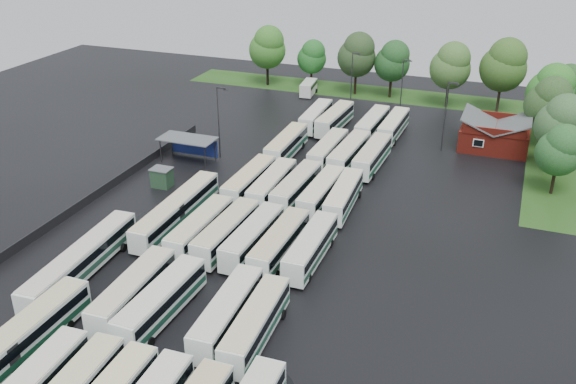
% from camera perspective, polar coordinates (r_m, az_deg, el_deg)
% --- Properties ---
extents(ground, '(160.00, 160.00, 0.00)m').
position_cam_1_polar(ground, '(70.62, -5.00, -5.51)').
color(ground, black).
rests_on(ground, ground).
extents(brick_building, '(10.07, 8.60, 5.39)m').
position_cam_1_polar(brick_building, '(102.92, 17.88, 4.70)').
color(brick_building, maroon).
rests_on(brick_building, ground).
extents(wash_shed, '(8.20, 4.20, 3.58)m').
position_cam_1_polar(wash_shed, '(94.24, -8.81, 4.51)').
color(wash_shed, '#2D2D30').
rests_on(wash_shed, ground).
extents(utility_hut, '(2.70, 2.20, 2.62)m').
position_cam_1_polar(utility_hut, '(86.95, -11.14, 1.29)').
color(utility_hut, '#203C25').
rests_on(utility_hut, ground).
extents(grass_strip_north, '(80.00, 10.00, 0.01)m').
position_cam_1_polar(grass_strip_north, '(126.91, 8.59, 8.60)').
color(grass_strip_north, '#214814').
rests_on(grass_strip_north, ground).
extents(grass_strip_east, '(10.00, 50.00, 0.01)m').
position_cam_1_polar(grass_strip_east, '(103.77, 23.22, 2.90)').
color(grass_strip_east, '#214814').
rests_on(grass_strip_east, ground).
extents(west_fence, '(0.10, 50.00, 1.20)m').
position_cam_1_polar(west_fence, '(87.03, -16.04, 0.25)').
color(west_fence, '#2D2D30').
rests_on(west_fence, ground).
extents(bus_r1c0, '(3.01, 12.29, 3.40)m').
position_cam_1_polar(bus_r1c0, '(62.75, -13.58, -8.56)').
color(bus_r1c0, white).
rests_on(bus_r1c0, ground).
extents(bus_r1c1, '(2.95, 12.29, 3.40)m').
position_cam_1_polar(bus_r1c1, '(60.80, -11.21, -9.51)').
color(bus_r1c1, white).
rests_on(bus_r1c1, ground).
extents(bus_r1c3, '(3.12, 12.09, 3.33)m').
position_cam_1_polar(bus_r1c3, '(58.58, -5.42, -10.62)').
color(bus_r1c3, white).
rests_on(bus_r1c3, ground).
extents(bus_r1c4, '(3.05, 11.86, 3.27)m').
position_cam_1_polar(bus_r1c4, '(57.16, -2.89, -11.61)').
color(bus_r1c4, white).
rests_on(bus_r1c4, ground).
extents(bus_r2c0, '(2.62, 12.01, 3.34)m').
position_cam_1_polar(bus_r2c0, '(72.29, -7.81, -3.20)').
color(bus_r2c0, white).
rests_on(bus_r2c0, ground).
extents(bus_r2c1, '(2.90, 12.16, 3.37)m').
position_cam_1_polar(bus_r2c1, '(71.14, -5.49, -3.56)').
color(bus_r2c1, white).
rests_on(bus_r2c1, ground).
extents(bus_r2c2, '(2.83, 11.97, 3.31)m').
position_cam_1_polar(bus_r2c2, '(70.02, -3.15, -4.01)').
color(bus_r2c2, white).
rests_on(bus_r2c2, ground).
extents(bus_r2c3, '(2.69, 12.01, 3.33)m').
position_cam_1_polar(bus_r2c3, '(68.73, -0.76, -4.57)').
color(bus_r2c3, white).
rests_on(bus_r2c3, ground).
extents(bus_r2c4, '(2.58, 11.77, 3.27)m').
position_cam_1_polar(bus_r2c4, '(68.11, 2.04, -4.91)').
color(bus_r2c4, white).
rests_on(bus_r2c4, ground).
extents(bus_r3c0, '(2.68, 12.02, 3.34)m').
position_cam_1_polar(bus_r3c0, '(83.15, -3.45, 0.99)').
color(bus_r3c0, white).
rests_on(bus_r3c0, ground).
extents(bus_r3c1, '(2.73, 11.89, 3.30)m').
position_cam_1_polar(bus_r3c1, '(82.02, -1.43, 0.65)').
color(bus_r3c1, white).
rests_on(bus_r3c1, ground).
extents(bus_r3c2, '(2.91, 11.94, 3.30)m').
position_cam_1_polar(bus_r3c2, '(81.38, 0.75, 0.45)').
color(bus_r3c2, white).
rests_on(bus_r3c2, ground).
extents(bus_r3c3, '(2.71, 11.69, 3.24)m').
position_cam_1_polar(bus_r3c3, '(80.12, 2.97, -0.03)').
color(bus_r3c3, white).
rests_on(bus_r3c3, ground).
extents(bus_r3c4, '(3.03, 11.72, 3.23)m').
position_cam_1_polar(bus_r3c4, '(79.41, 4.96, -0.35)').
color(bus_r3c4, white).
rests_on(bus_r3c4, ground).
extents(bus_r4c0, '(2.83, 12.31, 3.41)m').
position_cam_1_polar(bus_r4c0, '(94.77, -0.14, 4.22)').
color(bus_r4c0, white).
rests_on(bus_r4c0, ground).
extents(bus_r4c2, '(2.69, 11.76, 3.26)m').
position_cam_1_polar(bus_r4c2, '(93.26, 3.58, 3.75)').
color(bus_r4c2, white).
rests_on(bus_r4c2, ground).
extents(bus_r4c3, '(3.15, 12.42, 3.43)m').
position_cam_1_polar(bus_r4c3, '(92.09, 5.46, 3.45)').
color(bus_r4c3, white).
rests_on(bus_r4c3, ground).
extents(bus_r4c4, '(2.90, 12.18, 3.37)m').
position_cam_1_polar(bus_r4c4, '(91.56, 7.50, 3.19)').
color(bus_r4c4, white).
rests_on(bus_r4c4, ground).
extents(bus_r5c0, '(2.83, 11.72, 3.24)m').
position_cam_1_polar(bus_r5c0, '(107.27, 2.49, 6.72)').
color(bus_r5c0, white).
rests_on(bus_r5c0, ground).
extents(bus_r5c1, '(3.16, 12.23, 3.37)m').
position_cam_1_polar(bus_r5c1, '(106.03, 4.18, 6.49)').
color(bus_r5c1, white).
rests_on(bus_r5c1, ground).
extents(bus_r5c3, '(2.93, 12.12, 3.35)m').
position_cam_1_polar(bus_r5c3, '(104.32, 7.51, 6.00)').
color(bus_r5c3, white).
rests_on(bus_r5c3, ground).
extents(bus_r5c4, '(2.75, 11.80, 3.27)m').
position_cam_1_polar(bus_r5c4, '(104.16, 9.37, 5.82)').
color(bus_r5c4, white).
rests_on(bus_r5c4, ground).
extents(artic_bus_west_a, '(2.57, 17.99, 3.34)m').
position_cam_1_polar(artic_bus_west_a, '(59.00, -23.46, -12.67)').
color(artic_bus_west_a, white).
rests_on(artic_bus_west_a, ground).
extents(artic_bus_west_b, '(2.71, 17.46, 3.23)m').
position_cam_1_polar(artic_bus_west_b, '(76.82, -9.87, -1.57)').
color(artic_bus_west_b, white).
rests_on(artic_bus_west_b, ground).
extents(artic_bus_west_c, '(3.38, 17.69, 3.26)m').
position_cam_1_polar(artic_bus_west_c, '(69.02, -17.90, -5.83)').
color(artic_bus_west_c, white).
rests_on(artic_bus_west_c, ground).
extents(minibus, '(2.85, 6.17, 2.60)m').
position_cam_1_polar(minibus, '(124.75, 1.83, 9.27)').
color(minibus, silver).
rests_on(minibus, ground).
extents(tree_north_0, '(7.29, 7.29, 12.07)m').
position_cam_1_polar(tree_north_0, '(129.55, -1.81, 12.77)').
color(tree_north_0, black).
rests_on(tree_north_0, ground).
extents(tree_north_1, '(5.74, 5.74, 9.51)m').
position_cam_1_polar(tree_north_1, '(128.98, 2.17, 11.95)').
color(tree_north_1, black).
rests_on(tree_north_1, ground).
extents(tree_north_2, '(7.27, 7.27, 12.04)m').
position_cam_1_polar(tree_north_2, '(124.22, 6.19, 12.07)').
color(tree_north_2, black).
rests_on(tree_north_2, ground).
extents(tree_north_3, '(6.64, 6.64, 10.99)m').
position_cam_1_polar(tree_north_3, '(123.16, 9.32, 11.45)').
color(tree_north_3, black).
rests_on(tree_north_3, ground).
extents(tree_north_4, '(7.25, 7.25, 12.01)m').
position_cam_1_polar(tree_north_4, '(119.24, 14.31, 10.87)').
color(tree_north_4, black).
rests_on(tree_north_4, ground).
extents(tree_north_5, '(8.03, 8.03, 13.31)m').
position_cam_1_polar(tree_north_5, '(118.80, 18.69, 10.69)').
color(tree_north_5, '#35291D').
rests_on(tree_north_5, ground).
extents(tree_north_6, '(5.24, 5.24, 8.68)m').
position_cam_1_polar(tree_north_6, '(120.45, 23.10, 8.70)').
color(tree_north_6, black).
rests_on(tree_north_6, ground).
extents(tree_east_0, '(5.85, 5.85, 9.69)m').
position_cam_1_polar(tree_east_0, '(88.25, 23.08, 3.49)').
color(tree_east_0, black).
rests_on(tree_east_0, ground).
extents(tree_east_1, '(6.91, 6.91, 11.45)m').
position_cam_1_polar(tree_east_1, '(95.15, 23.20, 5.72)').
color(tree_east_1, '#39281B').
rests_on(tree_east_1, ground).
extents(tree_east_2, '(6.79, 6.79, 11.25)m').
position_cam_1_polar(tree_east_2, '(104.32, 22.19, 7.44)').
color(tree_east_2, black).
rests_on(tree_east_2, ground).
extents(tree_east_3, '(7.24, 7.24, 11.99)m').
position_cam_1_polar(tree_east_3, '(109.18, 22.38, 8.42)').
color(tree_east_3, black).
rests_on(tree_east_3, ground).
extents(tree_east_4, '(5.96, 5.96, 9.86)m').
position_cam_1_polar(tree_east_4, '(118.75, 23.50, 8.80)').
color(tree_east_4, black).
rests_on(tree_east_4, ground).
extents(lamp_post_ne, '(1.65, 0.32, 10.72)m').
position_cam_1_polar(lamp_post_ne, '(98.37, 13.90, 6.96)').
color(lamp_post_ne, '#2D2D30').
rests_on(lamp_post_ne, ground).
extents(lamp_post_nw, '(1.65, 0.32, 10.73)m').
position_cam_1_polar(lamp_post_nw, '(93.59, -6.13, 6.63)').
color(lamp_post_nw, '#2D2D30').
rests_on(lamp_post_nw, ground).
extents(lamp_post_back_w, '(1.56, 0.30, 10.11)m').
position_cam_1_polar(lamp_post_back_w, '(116.21, 5.75, 10.20)').
color(lamp_post_back_w, '#2D2D30').
rests_on(lamp_post_back_w, ground).
extents(lamp_post_back_e, '(1.50, 0.29, 9.73)m').
position_cam_1_polar(lamp_post_back_e, '(114.24, 10.17, 9.55)').
color(lamp_post_back_e, '#2D2D30').
rests_on(lamp_post_back_e, ground).
extents(puddle_0, '(5.59, 5.59, 0.01)m').
position_cam_1_polar(puddle_0, '(58.41, -18.81, -14.51)').
color(puddle_0, black).
rests_on(puddle_0, ground).
extents(puddle_1, '(4.10, 4.10, 0.01)m').
position_cam_1_polar(puddle_1, '(54.44, -7.25, -16.51)').
color(puddle_1, black).
rests_on(puddle_1, ground).
extents(puddle_2, '(7.68, 7.68, 0.01)m').
position_cam_1_polar(puddle_2, '(78.43, -10.81, -2.54)').
color(puddle_2, black).
rests_on(puddle_2, ground).
extents(puddle_3, '(3.23, 3.23, 0.01)m').
position_cam_1_polar(puddle_3, '(68.15, -2.12, -6.67)').
color(puddle_3, black).
rests_on(puddle_3, ground).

